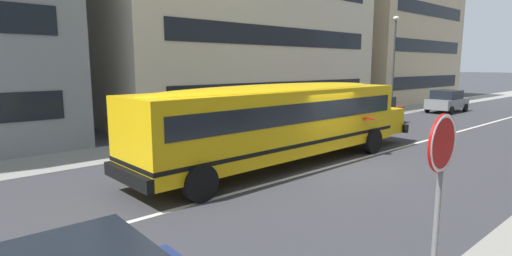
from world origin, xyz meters
TOP-DOWN VIEW (x-y plane):
  - ground_plane at (0.00, 0.00)m, footprint 400.00×400.00m
  - sidewalk_far at (0.00, 7.06)m, footprint 120.00×3.00m
  - lane_centreline at (0.00, 0.00)m, footprint 110.00×0.16m
  - school_bus at (-1.18, 1.35)m, footprint 12.65×3.00m
  - parked_car_grey_near_corner at (18.93, 4.11)m, footprint 3.92×1.93m
  - parked_car_red_far_corner at (9.37, 4.22)m, footprint 3.99×2.06m
  - stop_sign_post at (-6.22, -6.16)m, footprint 0.70×0.07m
  - street_lamp at (15.01, 6.36)m, footprint 0.44×0.44m
  - apartment_block_far_right at (25.21, 14.29)m, footprint 14.49×11.51m

SIDE VIEW (x-z plane):
  - ground_plane at x=0.00m, z-range 0.00..0.00m
  - lane_centreline at x=0.00m, z-range 0.00..0.01m
  - sidewalk_far at x=0.00m, z-range 0.00..0.01m
  - parked_car_grey_near_corner at x=18.93m, z-range 0.02..1.66m
  - parked_car_red_far_corner at x=9.37m, z-range 0.02..1.66m
  - school_bus at x=-1.18m, z-range 0.27..3.09m
  - stop_sign_post at x=-6.22m, z-range 0.78..3.68m
  - street_lamp at x=15.01m, z-range 0.91..7.71m
  - apartment_block_far_right at x=25.21m, z-range 0.00..13.30m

